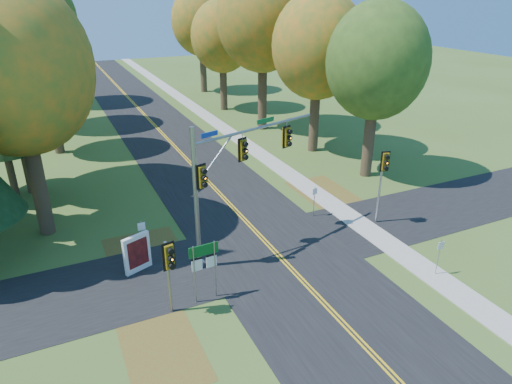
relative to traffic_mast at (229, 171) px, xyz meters
name	(u,v)px	position (x,y,z in m)	size (l,w,h in m)	color
ground	(289,267)	(2.24, -2.56, -4.83)	(160.00, 160.00, 0.00)	#3C581F
road_main	(289,267)	(2.24, -2.56, -4.82)	(8.00, 160.00, 0.02)	black
road_cross	(272,249)	(2.24, -0.56, -4.82)	(60.00, 6.00, 0.02)	black
centerline_left	(288,267)	(2.14, -2.56, -4.81)	(0.10, 160.00, 0.01)	gold
centerline_right	(291,266)	(2.34, -2.56, -4.81)	(0.10, 160.00, 0.01)	gold
sidewalk_east	(384,241)	(8.44, -2.56, -4.80)	(1.60, 160.00, 0.06)	#9E998E
leaf_patch_w_near	(147,258)	(-4.26, 1.44, -4.83)	(4.00, 6.00, 0.00)	brown
leaf_patch_e	(334,199)	(9.04, 3.44, -4.83)	(3.50, 8.00, 0.00)	brown
leaf_patch_w_far	(162,349)	(-5.26, -5.56, -4.83)	(3.00, 5.00, 0.00)	brown
tree_w_a	(15,69)	(-8.89, 6.82, 4.65)	(8.00, 8.00, 14.15)	#38281C
tree_e_a	(377,62)	(13.80, 6.21, 3.70)	(7.20, 7.20, 12.73)	#38281C
tree_w_b	(3,39)	(-9.48, 13.73, 5.53)	(8.60, 8.60, 15.38)	#38281C
tree_e_b	(318,46)	(13.21, 13.01, 4.06)	(7.60, 7.60, 13.33)	#38281C
tree_w_c	(44,59)	(-7.30, 21.91, 3.11)	(6.80, 6.80, 11.91)	#38281C
tree_e_c	(263,18)	(12.12, 21.13, 5.83)	(8.80, 8.80, 15.79)	#38281C
tree_w_d	(30,28)	(-7.89, 30.62, 4.95)	(8.20, 8.20, 14.56)	#38281C
tree_e_d	(222,37)	(11.50, 30.31, 3.40)	(7.00, 7.00, 12.32)	#38281C
tree_w_e	(40,18)	(-6.69, 41.52, 5.24)	(8.40, 8.40, 14.97)	#38281C
tree_e_e	(201,21)	(12.71, 41.02, 4.36)	(7.80, 7.80, 13.74)	#38281C
traffic_mast	(229,171)	(0.00, 0.00, 0.00)	(7.95, 2.90, 7.52)	gray
east_signal_pole	(384,170)	(9.45, -0.65, -1.26)	(0.54, 0.63, 4.72)	#9A9BA2
ped_signal_pole	(169,262)	(-4.24, -3.68, -2.09)	(0.58, 0.68, 3.70)	gray
route_sign_cluster	(204,260)	(-2.56, -3.25, -2.73)	(1.40, 0.13, 2.99)	gray
info_kiosk	(137,253)	(-4.92, 0.43, -3.81)	(1.45, 0.74, 2.05)	white
reg_sign_e_north	(315,197)	(6.44, 1.89, -3.48)	(0.37, 0.12, 1.98)	gray
reg_sign_e_south	(440,252)	(8.60, -6.31, -3.47)	(0.38, 0.06, 1.98)	gray
reg_sign_w	(142,233)	(-4.35, 1.69, -3.39)	(0.40, 0.06, 2.10)	gray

